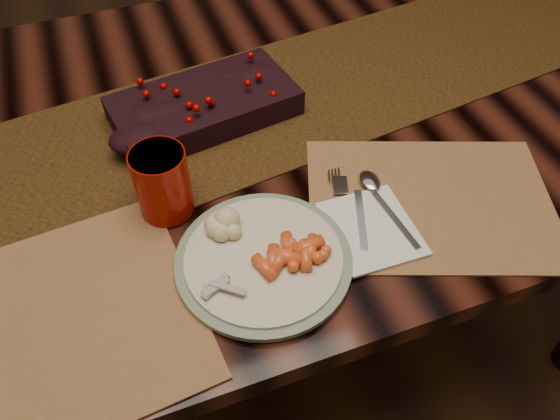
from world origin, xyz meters
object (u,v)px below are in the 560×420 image
object	(u,v)px
dinner_plate	(264,260)
mashed_potatoes	(228,222)
red_cup	(162,183)
dining_table	(232,247)
napkin	(371,229)
turkey_shreds	(222,286)
centerpiece	(204,102)
baby_carrots	(295,261)
placemat_main	(430,202)

from	to	relation	value
dinner_plate	mashed_potatoes	size ratio (longest dim) A/B	3.70
red_cup	dining_table	bearing A→B (deg)	52.45
napkin	turkey_shreds	bearing A→B (deg)	-171.13
mashed_potatoes	napkin	bearing A→B (deg)	-16.57
dining_table	mashed_potatoes	distance (m)	0.49
centerpiece	baby_carrots	world-z (taller)	centerpiece
centerpiece	turkey_shreds	world-z (taller)	centerpiece
dining_table	baby_carrots	xyz separation A→B (m)	(0.01, -0.36, 0.40)
placemat_main	baby_carrots	distance (m)	0.27
turkey_shreds	napkin	world-z (taller)	turkey_shreds
mashed_potatoes	red_cup	world-z (taller)	red_cup
dining_table	centerpiece	size ratio (longest dim) A/B	5.40
baby_carrots	red_cup	xyz separation A→B (m)	(-0.15, 0.18, 0.03)
turkey_shreds	placemat_main	bearing A→B (deg)	8.41
dining_table	red_cup	world-z (taller)	red_cup
centerpiece	baby_carrots	distance (m)	0.39
dining_table	mashed_potatoes	size ratio (longest dim) A/B	25.37
dinner_plate	turkey_shreds	distance (m)	0.08
placemat_main	dinner_plate	world-z (taller)	dinner_plate
centerpiece	placemat_main	distance (m)	0.45
turkey_shreds	centerpiece	bearing A→B (deg)	78.46
centerpiece	napkin	world-z (taller)	centerpiece
placemat_main	turkey_shreds	world-z (taller)	turkey_shreds
centerpiece	napkin	size ratio (longest dim) A/B	2.21
napkin	placemat_main	bearing A→B (deg)	11.08
dining_table	red_cup	bearing A→B (deg)	-127.55
napkin	red_cup	distance (m)	0.33
mashed_potatoes	napkin	distance (m)	0.22
red_cup	baby_carrots	bearing A→B (deg)	-51.43
dining_table	baby_carrots	distance (m)	0.54
mashed_potatoes	placemat_main	bearing A→B (deg)	-7.29
red_cup	placemat_main	bearing A→B (deg)	-18.17
napkin	red_cup	bearing A→B (deg)	153.02
centerpiece	placemat_main	xyz separation A→B (m)	(0.29, -0.34, -0.03)
dining_table	baby_carrots	world-z (taller)	baby_carrots
napkin	centerpiece	bearing A→B (deg)	116.45
placemat_main	turkey_shreds	bearing A→B (deg)	-151.11
dinner_plate	napkin	distance (m)	0.18
placemat_main	red_cup	xyz separation A→B (m)	(-0.41, 0.13, 0.06)
placemat_main	dinner_plate	distance (m)	0.30
mashed_potatoes	turkey_shreds	xyz separation A→B (m)	(-0.04, -0.10, -0.01)
centerpiece	dinner_plate	world-z (taller)	centerpiece
dinner_plate	mashed_potatoes	distance (m)	0.08
baby_carrots	turkey_shreds	world-z (taller)	baby_carrots
placemat_main	red_cup	size ratio (longest dim) A/B	3.39
dinner_plate	centerpiece	bearing A→B (deg)	88.65
baby_carrots	dinner_plate	bearing A→B (deg)	142.16
turkey_shreds	red_cup	xyz separation A→B (m)	(-0.04, 0.19, 0.04)
centerpiece	red_cup	size ratio (longest dim) A/B	2.85
dinner_plate	napkin	bearing A→B (deg)	0.40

